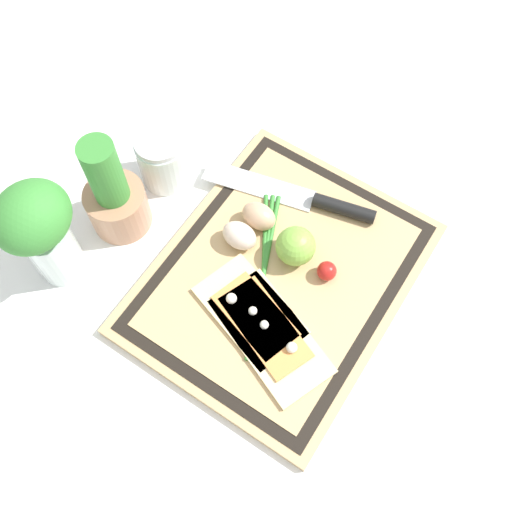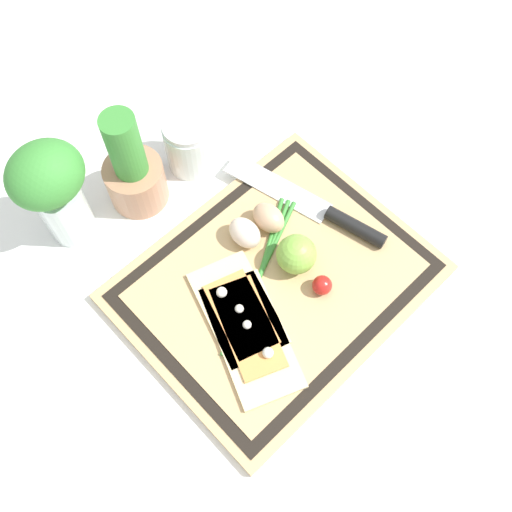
{
  "view_description": "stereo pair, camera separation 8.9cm",
  "coord_description": "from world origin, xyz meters",
  "views": [
    {
      "loc": [
        -0.33,
        -0.17,
        0.83
      ],
      "look_at": [
        0.0,
        0.04,
        0.04
      ],
      "focal_mm": 42.0,
      "sensor_mm": 36.0,
      "label": 1
    },
    {
      "loc": [
        -0.27,
        -0.24,
        0.83
      ],
      "look_at": [
        0.0,
        0.04,
        0.04
      ],
      "focal_mm": 42.0,
      "sensor_mm": 36.0,
      "label": 2
    }
  ],
  "objects": [
    {
      "name": "ground_plane",
      "position": [
        0.0,
        0.0,
        0.0
      ],
      "size": [
        6.0,
        6.0,
        0.0
      ],
      "primitive_type": "plane",
      "color": "white"
    },
    {
      "name": "cutting_board",
      "position": [
        0.0,
        0.0,
        0.01
      ],
      "size": [
        0.43,
        0.35,
        0.02
      ],
      "color": "tan",
      "rests_on": "ground_plane"
    },
    {
      "name": "pizza_slice_near",
      "position": [
        -0.09,
        -0.04,
        0.02
      ],
      "size": [
        0.16,
        0.21,
        0.02
      ],
      "color": "beige",
      "rests_on": "cutting_board"
    },
    {
      "name": "pizza_slice_far",
      "position": [
        -0.07,
        0.0,
        0.02
      ],
      "size": [
        0.14,
        0.18,
        0.02
      ],
      "color": "beige",
      "rests_on": "cutting_board"
    },
    {
      "name": "knife",
      "position": [
        0.14,
        0.02,
        0.03
      ],
      "size": [
        0.1,
        0.28,
        0.02
      ],
      "color": "silver",
      "rests_on": "cutting_board"
    },
    {
      "name": "egg_brown",
      "position": [
        0.06,
        0.08,
        0.04
      ],
      "size": [
        0.04,
        0.06,
        0.04
      ],
      "primitive_type": "ellipsoid",
      "color": "tan",
      "rests_on": "cutting_board"
    },
    {
      "name": "egg_pink",
      "position": [
        0.01,
        0.08,
        0.04
      ],
      "size": [
        0.04,
        0.06,
        0.04
      ],
      "primitive_type": "ellipsoid",
      "color": "beige",
      "rests_on": "cutting_board"
    },
    {
      "name": "lime",
      "position": [
        0.04,
        -0.0,
        0.05
      ],
      "size": [
        0.06,
        0.06,
        0.06
      ],
      "primitive_type": "sphere",
      "color": "#7FB742",
      "rests_on": "cutting_board"
    },
    {
      "name": "cherry_tomato_red",
      "position": [
        0.04,
        -0.06,
        0.03
      ],
      "size": [
        0.03,
        0.03,
        0.03
      ],
      "primitive_type": "sphere",
      "color": "red",
      "rests_on": "cutting_board"
    },
    {
      "name": "scallion_bunch",
      "position": [
        -0.01,
        0.02,
        0.02
      ],
      "size": [
        0.25,
        0.15,
        0.01
      ],
      "color": "#388433",
      "rests_on": "cutting_board"
    },
    {
      "name": "herb_pot",
      "position": [
        -0.05,
        0.27,
        0.07
      ],
      "size": [
        0.09,
        0.09,
        0.19
      ],
      "color": "#AD7A5B",
      "rests_on": "ground_plane"
    },
    {
      "name": "sauce_jar",
      "position": [
        0.06,
        0.26,
        0.04
      ],
      "size": [
        0.08,
        0.08,
        0.1
      ],
      "color": "silver",
      "rests_on": "ground_plane"
    },
    {
      "name": "herb_glass",
      "position": [
        -0.16,
        0.29,
        0.12
      ],
      "size": [
        0.11,
        0.1,
        0.2
      ],
      "color": "silver",
      "rests_on": "ground_plane"
    }
  ]
}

